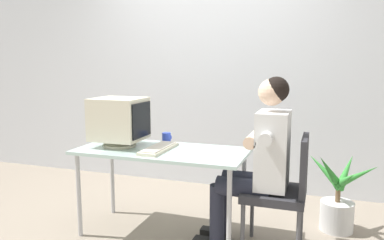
% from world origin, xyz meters
% --- Properties ---
extents(ground_plane, '(12.00, 12.00, 0.00)m').
position_xyz_m(ground_plane, '(0.00, 0.00, 0.00)').
color(ground_plane, gray).
extents(wall_back, '(8.00, 0.10, 3.00)m').
position_xyz_m(wall_back, '(0.30, 1.40, 1.50)').
color(wall_back, silver).
rests_on(wall_back, ground_plane).
extents(desk, '(1.35, 0.63, 0.71)m').
position_xyz_m(desk, '(0.00, 0.00, 0.65)').
color(desk, '#B7B7BC').
rests_on(desk, ground_plane).
extents(crt_monitor, '(0.41, 0.36, 0.40)m').
position_xyz_m(crt_monitor, '(-0.38, -0.00, 0.93)').
color(crt_monitor, beige).
rests_on(crt_monitor, desk).
extents(keyboard, '(0.16, 0.47, 0.03)m').
position_xyz_m(keyboard, '(-0.01, -0.03, 0.72)').
color(keyboard, beige).
rests_on(keyboard, desk).
extents(office_chair, '(0.44, 0.44, 0.88)m').
position_xyz_m(office_chair, '(0.96, -0.00, 0.50)').
color(office_chair, '#4C4C51').
rests_on(office_chair, ground_plane).
extents(person_seated, '(0.68, 0.55, 1.30)m').
position_xyz_m(person_seated, '(0.77, -0.00, 0.70)').
color(person_seated, silver).
rests_on(person_seated, ground_plane).
extents(potted_plant, '(0.58, 0.57, 0.69)m').
position_xyz_m(potted_plant, '(1.36, 0.53, 0.27)').
color(potted_plant, silver).
rests_on(potted_plant, ground_plane).
extents(desk_mug, '(0.07, 0.08, 0.09)m').
position_xyz_m(desk_mug, '(-0.06, 0.23, 0.75)').
color(desk_mug, blue).
rests_on(desk_mug, desk).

